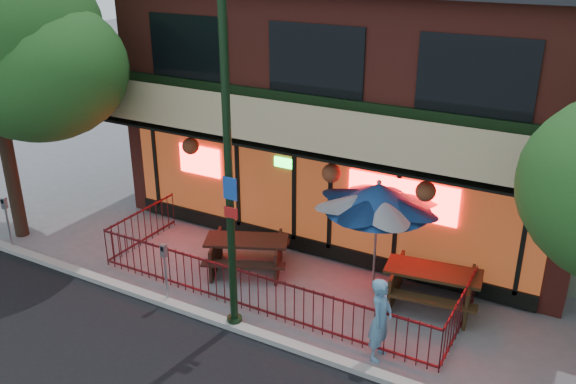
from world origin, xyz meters
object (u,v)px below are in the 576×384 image
at_px(picnic_table_left, 247,250).
at_px(parking_meter_near, 165,264).
at_px(picnic_table_right, 432,282).
at_px(street_light, 229,187).
at_px(pedestrian, 380,319).
at_px(patio_umbrella, 378,197).
at_px(parking_meter_far, 6,215).

relative_size(picnic_table_left, parking_meter_near, 1.67).
bearing_deg(picnic_table_left, picnic_table_right, 8.85).
bearing_deg(parking_meter_near, street_light, -0.08).
relative_size(picnic_table_left, pedestrian, 1.42).
height_order(picnic_table_right, parking_meter_near, parking_meter_near).
height_order(picnic_table_left, patio_umbrella, patio_umbrella).
xyz_separation_m(street_light, parking_meter_near, (-1.80, 0.00, -2.16)).
relative_size(patio_umbrella, parking_meter_far, 1.86).
bearing_deg(street_light, picnic_table_left, 116.16).
height_order(picnic_table_left, picnic_table_right, picnic_table_right).
bearing_deg(pedestrian, patio_umbrella, 23.86).
xyz_separation_m(street_light, parking_meter_far, (-7.00, 0.00, -2.16)).
relative_size(picnic_table_right, parking_meter_near, 1.55).
xyz_separation_m(picnic_table_right, parking_meter_far, (-10.37, -2.78, 0.41)).
bearing_deg(pedestrian, picnic_table_left, 68.22).
distance_m(picnic_table_left, pedestrian, 4.36).
height_order(patio_umbrella, parking_meter_near, patio_umbrella).
relative_size(picnic_table_right, patio_umbrella, 0.83).
xyz_separation_m(picnic_table_right, patio_umbrella, (-1.38, 0.03, 1.74)).
relative_size(picnic_table_right, pedestrian, 1.32).
xyz_separation_m(picnic_table_right, parking_meter_near, (-5.17, -2.78, 0.41)).
xyz_separation_m(picnic_table_left, picnic_table_right, (4.40, 0.69, 0.02)).
height_order(street_light, patio_umbrella, street_light).
bearing_deg(picnic_table_right, picnic_table_left, -171.15).
relative_size(parking_meter_near, parking_meter_far, 0.99).
distance_m(picnic_table_right, parking_meter_near, 5.88).
relative_size(street_light, parking_meter_far, 4.78).
height_order(picnic_table_left, parking_meter_near, parking_meter_near).
bearing_deg(picnic_table_right, parking_meter_near, -151.77).
height_order(picnic_table_right, parking_meter_far, parking_meter_far).
bearing_deg(parking_meter_near, pedestrian, 5.92).
bearing_deg(patio_umbrella, pedestrian, -65.77).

